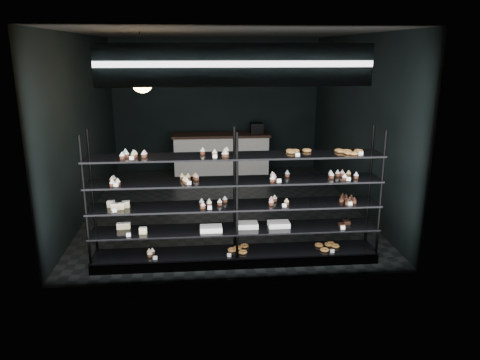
% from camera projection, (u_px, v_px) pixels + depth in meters
% --- Properties ---
extents(room, '(5.01, 6.01, 3.20)m').
position_uv_depth(room, '(223.00, 124.00, 8.60)').
color(room, black).
rests_on(room, ground).
extents(display_shelf, '(4.00, 0.50, 1.91)m').
position_uv_depth(display_shelf, '(234.00, 220.00, 6.52)').
color(display_shelf, black).
rests_on(display_shelf, room).
extents(signage, '(3.30, 0.05, 0.50)m').
position_uv_depth(signage, '(236.00, 65.00, 5.49)').
color(signage, '#0E0B3B').
rests_on(signage, room).
extents(pendant_lamp, '(0.32, 0.32, 0.89)m').
position_uv_depth(pendant_lamp, '(142.00, 82.00, 7.08)').
color(pendant_lamp, black).
rests_on(pendant_lamp, room).
extents(service_counter, '(2.33, 0.65, 1.23)m').
position_uv_depth(service_counter, '(222.00, 153.00, 11.30)').
color(service_counter, silver).
rests_on(service_counter, room).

